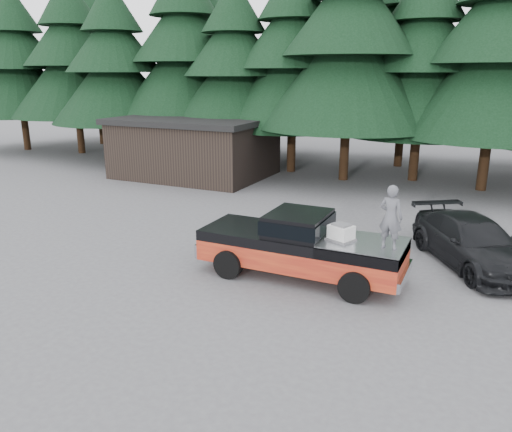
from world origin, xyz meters
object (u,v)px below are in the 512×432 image
at_px(man_on_bed, 391,217).
at_px(parked_car, 472,242).
at_px(utility_building, 195,147).
at_px(pickup_truck, 301,255).
at_px(air_compressor, 341,233).

distance_m(man_on_bed, parked_car, 4.11).
distance_m(man_on_bed, utility_building, 17.48).
xyz_separation_m(pickup_truck, utility_building, (-10.61, 11.33, 1.00)).
bearing_deg(pickup_truck, parked_car, 34.98).
bearing_deg(man_on_bed, air_compressor, 7.81).
bearing_deg(air_compressor, parked_car, 67.54).
xyz_separation_m(parked_car, utility_building, (-15.05, 8.23, 0.93)).
xyz_separation_m(man_on_bed, parked_car, (1.94, 3.33, -1.44)).
distance_m(air_compressor, utility_building, 16.48).
height_order(parked_car, utility_building, utility_building).
height_order(pickup_truck, utility_building, utility_building).
height_order(pickup_truck, parked_car, parked_car).
relative_size(air_compressor, utility_building, 0.07).
bearing_deg(man_on_bed, parked_car, -109.12).
bearing_deg(parked_car, man_on_bed, -153.13).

